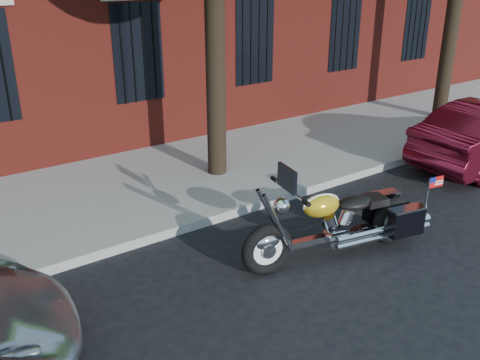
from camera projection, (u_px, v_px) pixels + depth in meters
ground at (296, 246)px, 7.99m from camera, size 120.00×120.00×0.00m
curb at (242, 209)px, 9.00m from camera, size 40.00×0.16×0.15m
sidewalk at (186, 175)px, 10.42m from camera, size 40.00×3.60×0.15m
motorcycle at (344, 224)px, 7.53m from camera, size 2.88×1.21×1.51m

